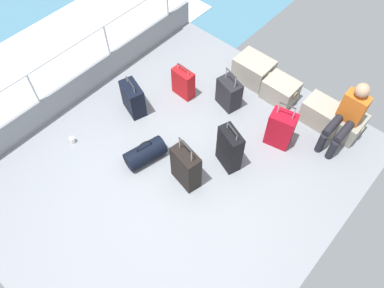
{
  "coord_description": "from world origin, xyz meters",
  "views": [
    {
      "loc": [
        2.03,
        -2.0,
        4.75
      ],
      "look_at": [
        -0.05,
        0.34,
        0.25
      ],
      "focal_mm": 35.74,
      "sensor_mm": 36.0,
      "label": 1
    }
  ],
  "objects": [
    {
      "name": "ground_plane",
      "position": [
        0.0,
        0.0,
        -0.03
      ],
      "size": [
        4.4,
        5.2,
        0.06
      ],
      "primitive_type": "cube",
      "color": "gray"
    },
    {
      "name": "gunwale_port",
      "position": [
        -2.17,
        0.0,
        0.23
      ],
      "size": [
        0.06,
        5.2,
        0.45
      ],
      "primitive_type": "cube",
      "color": "gray",
      "rests_on": "ground_plane"
    },
    {
      "name": "railing_port",
      "position": [
        -2.17,
        0.0,
        0.78
      ],
      "size": [
        0.04,
        4.2,
        1.02
      ],
      "color": "silver",
      "rests_on": "ground_plane"
    },
    {
      "name": "sea_wake",
      "position": [
        -3.6,
        0.0,
        -0.34
      ],
      "size": [
        12.0,
        12.0,
        0.01
      ],
      "color": "teal",
      "rests_on": "ground_plane"
    },
    {
      "name": "cargo_crate_0",
      "position": [
        -0.3,
        2.18,
        0.21
      ],
      "size": [
        0.63,
        0.45,
        0.42
      ],
      "color": "#9E9989",
      "rests_on": "ground_plane"
    },
    {
      "name": "cargo_crate_1",
      "position": [
        0.29,
        2.11,
        0.19
      ],
      "size": [
        0.56,
        0.41,
        0.37
      ],
      "color": "#9E9989",
      "rests_on": "ground_plane"
    },
    {
      "name": "cargo_crate_2",
      "position": [
        1.07,
        2.12,
        0.2
      ],
      "size": [
        0.65,
        0.39,
        0.4
      ],
      "color": "#9E9989",
      "rests_on": "ground_plane"
    },
    {
      "name": "cargo_crate_3",
      "position": [
        1.41,
        2.19,
        0.18
      ],
      "size": [
        0.53,
        0.46,
        0.36
      ],
      "color": "gray",
      "rests_on": "ground_plane"
    },
    {
      "name": "passenger_seated",
      "position": [
        1.41,
        2.02,
        0.55
      ],
      "size": [
        0.34,
        0.66,
        1.06
      ],
      "color": "orange",
      "rests_on": "ground_plane"
    },
    {
      "name": "suitcase_0",
      "position": [
        -0.95,
        1.15,
        0.25
      ],
      "size": [
        0.37,
        0.2,
        0.61
      ],
      "color": "red",
      "rests_on": "ground_plane"
    },
    {
      "name": "suitcase_1",
      "position": [
        -0.26,
        1.46,
        0.25
      ],
      "size": [
        0.43,
        0.33,
        0.71
      ],
      "color": "black",
      "rests_on": "ground_plane"
    },
    {
      "name": "suitcase_2",
      "position": [
        0.18,
        -0.04,
        0.33
      ],
      "size": [
        0.45,
        0.29,
        0.88
      ],
      "color": "black",
      "rests_on": "ground_plane"
    },
    {
      "name": "suitcase_3",
      "position": [
        0.45,
        0.57,
        0.36
      ],
      "size": [
        0.43,
        0.31,
        0.82
      ],
      "color": "black",
      "rests_on": "ground_plane"
    },
    {
      "name": "suitcase_4",
      "position": [
        0.77,
        1.37,
        0.31
      ],
      "size": [
        0.42,
        0.33,
        0.84
      ],
      "color": "#B70C1E",
      "rests_on": "ground_plane"
    },
    {
      "name": "suitcase_5",
      "position": [
        -1.3,
        0.37,
        0.26
      ],
      "size": [
        0.48,
        0.36,
        0.64
      ],
      "color": "black",
      "rests_on": "ground_plane"
    },
    {
      "name": "duffel_bag",
      "position": [
        -0.49,
        -0.18,
        0.14
      ],
      "size": [
        0.41,
        0.64,
        0.42
      ],
      "color": "black",
      "rests_on": "ground_plane"
    },
    {
      "name": "paper_cup",
      "position": [
        -1.54,
        -0.7,
        0.05
      ],
      "size": [
        0.08,
        0.08,
        0.1
      ],
      "primitive_type": "cylinder",
      "color": "white",
      "rests_on": "ground_plane"
    }
  ]
}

